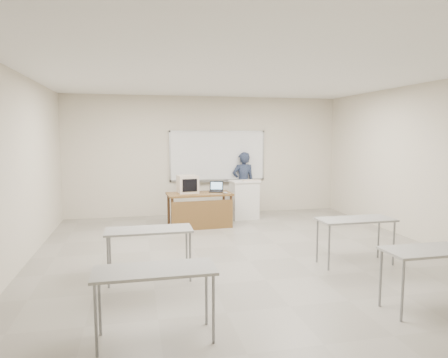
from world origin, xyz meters
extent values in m
cube|color=gray|center=(0.00, 0.00, -0.01)|extent=(7.00, 8.00, 0.01)
cube|color=white|center=(0.30, 3.97, 1.50)|extent=(2.40, 0.03, 1.20)
cube|color=#B7BABC|center=(0.30, 3.97, 2.12)|extent=(2.48, 0.04, 0.04)
cube|color=#B7BABC|center=(0.30, 3.97, 0.88)|extent=(2.48, 0.04, 0.04)
cube|color=#B7BABC|center=(-0.92, 3.97, 1.50)|extent=(0.04, 0.04, 1.28)
cube|color=#B7BABC|center=(1.52, 3.97, 1.50)|extent=(0.04, 0.04, 1.28)
cube|color=#B7BABC|center=(0.30, 3.92, 0.84)|extent=(2.16, 0.07, 0.02)
cube|color=gray|center=(-1.60, -0.50, 0.71)|extent=(1.20, 0.50, 0.03)
cylinder|color=slate|center=(-2.15, -0.70, 0.35)|extent=(0.03, 0.03, 0.70)
cylinder|color=slate|center=(-1.05, -0.70, 0.35)|extent=(0.03, 0.03, 0.70)
cylinder|color=slate|center=(-2.15, -0.30, 0.35)|extent=(0.03, 0.03, 0.70)
cylinder|color=slate|center=(-1.05, -0.30, 0.35)|extent=(0.03, 0.03, 0.70)
cube|color=gray|center=(1.60, -0.50, 0.71)|extent=(1.20, 0.50, 0.03)
cylinder|color=slate|center=(1.05, -0.70, 0.35)|extent=(0.03, 0.03, 0.70)
cylinder|color=slate|center=(2.15, -0.70, 0.35)|extent=(0.03, 0.03, 0.70)
cylinder|color=slate|center=(1.05, -0.30, 0.35)|extent=(0.03, 0.03, 0.70)
cylinder|color=slate|center=(2.15, -0.30, 0.35)|extent=(0.03, 0.03, 0.70)
cube|color=gray|center=(-1.60, -2.20, 0.71)|extent=(1.20, 0.50, 0.03)
cylinder|color=slate|center=(-2.15, -2.40, 0.35)|extent=(0.03, 0.03, 0.70)
cylinder|color=slate|center=(-1.05, -2.40, 0.35)|extent=(0.03, 0.03, 0.70)
cylinder|color=slate|center=(-2.15, -2.00, 0.35)|extent=(0.03, 0.03, 0.70)
cylinder|color=slate|center=(-1.05, -2.00, 0.35)|extent=(0.03, 0.03, 0.70)
cube|color=gray|center=(1.60, -2.20, 0.71)|extent=(1.20, 0.50, 0.03)
cylinder|color=slate|center=(1.05, -2.40, 0.35)|extent=(0.03, 0.03, 0.70)
cylinder|color=slate|center=(1.05, -2.00, 0.35)|extent=(0.03, 0.03, 0.70)
cube|color=brown|center=(-0.40, 2.60, 0.73)|extent=(1.41, 0.71, 0.04)
cube|color=brown|center=(-0.40, 2.27, 0.32)|extent=(1.34, 0.03, 0.63)
cylinder|color=#402817|center=(-1.05, 2.31, 0.35)|extent=(0.06, 0.06, 0.71)
cylinder|color=#402817|center=(0.25, 2.31, 0.35)|extent=(0.06, 0.06, 0.71)
cylinder|color=#402817|center=(-1.05, 2.89, 0.35)|extent=(0.06, 0.06, 0.71)
cylinder|color=#402817|center=(0.25, 2.89, 0.35)|extent=(0.06, 0.06, 0.71)
cube|color=silver|center=(0.80, 3.20, 0.45)|extent=(0.63, 0.45, 0.90)
cube|color=silver|center=(0.80, 3.20, 0.91)|extent=(0.67, 0.49, 0.04)
cube|color=beige|center=(-0.65, 2.75, 0.94)|extent=(0.41, 0.43, 0.39)
cube|color=beige|center=(-0.65, 2.52, 0.94)|extent=(0.43, 0.04, 0.41)
cube|color=black|center=(-0.65, 2.49, 0.94)|extent=(0.33, 0.01, 0.28)
cube|color=black|center=(0.00, 2.70, 0.76)|extent=(0.31, 0.22, 0.02)
cube|color=black|center=(0.00, 2.69, 0.77)|extent=(0.25, 0.13, 0.01)
cube|color=black|center=(0.00, 2.84, 0.87)|extent=(0.31, 0.07, 0.21)
cube|color=#82AAC9|center=(0.00, 2.83, 0.87)|extent=(0.26, 0.05, 0.16)
ellipsoid|color=#979A9E|center=(0.15, 2.40, 0.77)|extent=(0.11, 0.08, 0.04)
cube|color=beige|center=(0.95, 3.08, 0.94)|extent=(0.44, 0.17, 0.02)
imported|color=black|center=(0.96, 3.89, 0.80)|extent=(0.59, 0.39, 1.59)
camera|label=1|loc=(-1.75, -6.06, 2.05)|focal=32.00mm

